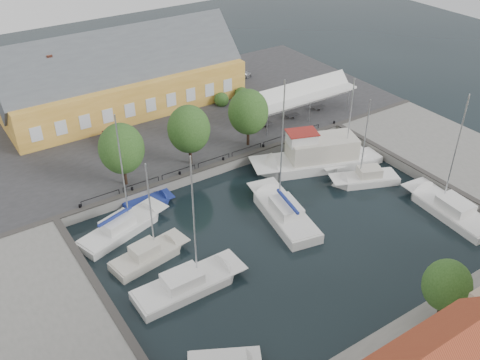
# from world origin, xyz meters

# --- Properties ---
(ground) EXTENTS (140.00, 140.00, 0.00)m
(ground) POSITION_xyz_m (0.00, 0.00, 0.00)
(ground) COLOR black
(ground) RESTS_ON ground
(north_quay) EXTENTS (56.00, 26.00, 1.00)m
(north_quay) POSITION_xyz_m (0.00, 23.00, 0.50)
(north_quay) COLOR #2D2D30
(north_quay) RESTS_ON ground
(west_quay) EXTENTS (12.00, 24.00, 1.00)m
(west_quay) POSITION_xyz_m (-22.00, -2.00, 0.50)
(west_quay) COLOR slate
(west_quay) RESTS_ON ground
(east_quay) EXTENTS (12.00, 24.00, 1.00)m
(east_quay) POSITION_xyz_m (22.00, -2.00, 0.50)
(east_quay) COLOR slate
(east_quay) RESTS_ON ground
(quay_edge_fittings) EXTENTS (56.00, 24.72, 0.40)m
(quay_edge_fittings) POSITION_xyz_m (0.02, 4.75, 1.06)
(quay_edge_fittings) COLOR #383533
(quay_edge_fittings) RESTS_ON north_quay
(warehouse) EXTENTS (28.56, 14.00, 9.55)m
(warehouse) POSITION_xyz_m (-2.60, 28.36, 4.43)
(warehouse) COLOR gold
(warehouse) RESTS_ON north_quay
(tent_canopy) EXTENTS (14.00, 4.00, 2.83)m
(tent_canopy) POSITION_xyz_m (14.00, 14.50, 3.68)
(tent_canopy) COLOR silver
(tent_canopy) RESTS_ON north_quay
(quay_trees) EXTENTS (18.20, 4.20, 6.30)m
(quay_trees) POSITION_xyz_m (-2.00, 12.00, 4.88)
(quay_trees) COLOR black
(quay_trees) RESTS_ON north_quay
(car_silver) EXTENTS (4.15, 1.75, 1.40)m
(car_silver) POSITION_xyz_m (14.22, 28.18, 1.70)
(car_silver) COLOR #A3A5AB
(car_silver) RESTS_ON north_quay
(car_red) EXTENTS (2.03, 4.17, 1.32)m
(car_red) POSITION_xyz_m (-7.14, 19.93, 1.66)
(car_red) COLOR maroon
(car_red) RESTS_ON north_quay
(center_sailboat) EXTENTS (4.69, 10.13, 13.36)m
(center_sailboat) POSITION_xyz_m (1.10, 0.57, 0.36)
(center_sailboat) COLOR silver
(center_sailboat) RESTS_ON ground
(trawler) EXTENTS (12.89, 7.65, 5.00)m
(trawler) POSITION_xyz_m (9.27, 5.88, 1.02)
(trawler) COLOR silver
(trawler) RESTS_ON ground
(east_boat_a) EXTENTS (7.33, 3.36, 10.23)m
(east_boat_a) POSITION_xyz_m (12.58, 4.18, 0.26)
(east_boat_a) COLOR silver
(east_boat_a) RESTS_ON ground
(east_boat_b) EXTENTS (7.08, 4.64, 9.54)m
(east_boat_b) POSITION_xyz_m (11.42, 0.74, 0.26)
(east_boat_b) COLOR silver
(east_boat_b) RESTS_ON ground
(east_boat_c) EXTENTS (3.77, 9.68, 11.94)m
(east_boat_c) POSITION_xyz_m (14.04, -7.25, 0.26)
(east_boat_c) COLOR silver
(east_boat_c) RESTS_ON ground
(west_boat_a) EXTENTS (8.90, 4.93, 11.48)m
(west_boat_a) POSITION_xyz_m (-11.80, 6.64, 0.27)
(west_boat_a) COLOR silver
(west_boat_a) RESTS_ON ground
(west_boat_b) EXTENTS (6.91, 3.33, 9.36)m
(west_boat_b) POSITION_xyz_m (-11.45, 2.09, 0.26)
(west_boat_b) COLOR beige
(west_boat_b) RESTS_ON ground
(west_boat_c) EXTENTS (8.95, 2.94, 11.92)m
(west_boat_c) POSITION_xyz_m (-10.44, -2.55, 0.26)
(west_boat_c) COLOR silver
(west_boat_c) RESTS_ON ground
(launch_nw) EXTENTS (4.65, 1.86, 0.88)m
(launch_nw) POSITION_xyz_m (-8.19, 9.07, 0.09)
(launch_nw) COLOR navy
(launch_nw) RESTS_ON ground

